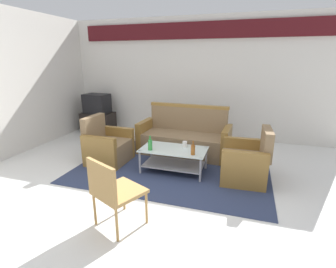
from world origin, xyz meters
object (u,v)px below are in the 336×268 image
(couch, at_px, (184,139))
(bottle_green, at_px, (150,145))
(armchair_right, at_px, (246,163))
(television, at_px, (97,103))
(bottle_brown, at_px, (193,150))
(wicker_chair, at_px, (112,189))
(armchair_left, at_px, (108,147))
(cup, at_px, (185,144))
(coffee_table, at_px, (174,157))
(tv_stand, at_px, (98,122))

(couch, relative_size, bottle_green, 7.42)
(armchair_right, height_order, television, television)
(bottle_brown, bearing_deg, armchair_right, 14.60)
(television, xyz_separation_m, wicker_chair, (2.35, -3.38, -0.27))
(armchair_left, bearing_deg, cup, 95.81)
(couch, xyz_separation_m, armchair_right, (1.21, -0.84, -0.03))
(couch, bearing_deg, cup, 107.14)
(coffee_table, height_order, wicker_chair, wicker_chair)
(armchair_right, height_order, bottle_green, armchair_right)
(couch, distance_m, armchair_right, 1.47)
(bottle_green, height_order, wicker_chair, wicker_chair)
(bottle_brown, relative_size, television, 0.36)
(couch, bearing_deg, wicker_chair, 88.62)
(bottle_green, bearing_deg, television, 139.24)
(couch, xyz_separation_m, cup, (0.19, -0.74, 0.14))
(armchair_right, height_order, wicker_chair, armchair_right)
(cup, xyz_separation_m, television, (-2.72, 1.59, 0.30))
(armchair_right, xyz_separation_m, coffee_table, (-1.17, -0.05, -0.02))
(tv_stand, bearing_deg, bottle_brown, -32.95)
(cup, distance_m, television, 3.16)
(bottle_green, distance_m, cup, 0.60)
(coffee_table, height_order, bottle_brown, bottle_brown)
(wicker_chair, bearing_deg, tv_stand, 149.56)
(couch, xyz_separation_m, bottle_brown, (0.40, -1.05, 0.18))
(armchair_left, distance_m, coffee_table, 1.29)
(cup, distance_m, wicker_chair, 1.83)
(wicker_chair, bearing_deg, coffee_table, 107.26)
(armchair_left, relative_size, cup, 8.50)
(armchair_right, bearing_deg, tv_stand, 62.84)
(armchair_left, height_order, bottle_green, armchair_left)
(armchair_right, bearing_deg, wicker_chair, 137.84)
(coffee_table, xyz_separation_m, bottle_brown, (0.36, -0.16, 0.22))
(armchair_right, relative_size, coffee_table, 0.77)
(armchair_left, bearing_deg, bottle_brown, 84.48)
(coffee_table, distance_m, tv_stand, 3.10)
(armchair_left, xyz_separation_m, coffee_table, (1.29, -0.04, -0.02))
(armchair_right, relative_size, bottle_brown, 3.76)
(couch, height_order, cup, couch)
(bottle_green, bearing_deg, cup, 31.72)
(bottle_brown, xyz_separation_m, cup, (-0.21, 0.31, -0.04))
(couch, xyz_separation_m, wicker_chair, (-0.18, -2.53, 0.18))
(armchair_left, height_order, wicker_chair, armchair_left)
(coffee_table, relative_size, cup, 11.00)
(tv_stand, height_order, television, television)
(armchair_left, distance_m, television, 2.18)
(couch, height_order, bottle_green, couch)
(armchair_left, height_order, bottle_brown, armchair_left)
(wicker_chair, bearing_deg, couch, 110.71)
(bottle_brown, height_order, tv_stand, bottle_brown)
(armchair_right, distance_m, tv_stand, 4.10)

